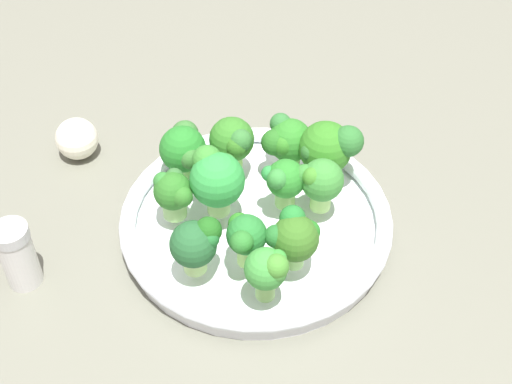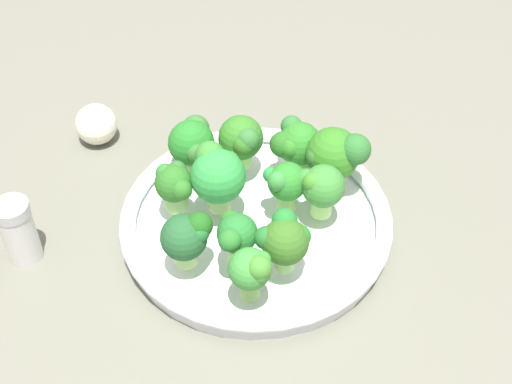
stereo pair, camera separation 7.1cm
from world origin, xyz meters
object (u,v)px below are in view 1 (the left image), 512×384
Objects in this scene: broccoli_floret_9 at (328,148)px; garlic_bulb at (77,139)px; broccoli_floret_3 at (217,178)px; broccoli_floret_4 at (233,141)px; bowl at (256,222)px; broccoli_floret_2 at (295,236)px; pepper_shaker at (17,255)px; broccoli_floret_0 at (320,181)px; broccoli_floret_6 at (268,270)px; broccoli_floret_10 at (184,148)px; broccoli_floret_8 at (287,141)px; broccoli_floret_5 at (173,192)px; broccoli_floret_1 at (284,180)px; broccoli_floret_7 at (196,243)px; broccoli_floret_11 at (245,236)px.

broccoli_floret_9 is 1.39× the size of garlic_bulb.
broccoli_floret_4 is at bearing 59.61° from broccoli_floret_3.
broccoli_floret_2 is (1.48, -7.82, 5.44)cm from bowl.
pepper_shaker is at bearing -164.58° from broccoli_floret_4.
broccoli_floret_6 is (-8.94, -9.84, 0.14)cm from broccoli_floret_0.
broccoli_floret_6 and broccoli_floret_10 have the same top height.
broccoli_floret_2 reaches higher than broccoli_floret_8.
broccoli_floret_5 is at bearing -163.15° from broccoli_floret_8.
broccoli_floret_9 reaches higher than bowl.
broccoli_floret_8 is 1.15× the size of garlic_bulb.
broccoli_floret_9 is (6.13, 2.97, 0.47)cm from broccoli_floret_1.
broccoli_floret_9 is (3.61, -3.40, 0.77)cm from broccoli_floret_8.
broccoli_floret_2 is at bearing 41.04° from broccoli_floret_6.
broccoli_floret_11 is (4.74, -0.73, 0.23)cm from broccoli_floret_7.
broccoli_floret_0 is at bearing -37.91° from broccoli_floret_10.
broccoli_floret_2 reaches higher than garlic_bulb.
broccoli_floret_3 is 13.17cm from broccoli_floret_9.
broccoli_floret_0 is 1.04× the size of broccoli_floret_11.
broccoli_floret_2 is at bearing -55.46° from garlic_bulb.
broccoli_floret_10 is at bearing 142.09° from broccoli_floret_0.
broccoli_floret_4 is 14.32cm from broccoli_floret_11.
broccoli_floret_3 reaches higher than broccoli_floret_1.
garlic_bulb is at bearing 110.24° from broccoli_floret_7.
broccoli_floret_1 is 0.94× the size of broccoli_floret_7.
broccoli_floret_10 is at bearing 81.53° from broccoli_floret_7.
broccoli_floret_1 is 28.32cm from pepper_shaker.
bowl is 6.09cm from broccoli_floret_1.
broccoli_floret_3 is at bearing -173.64° from broccoli_floret_9.
broccoli_floret_8 reaches higher than pepper_shaker.
broccoli_floret_10 is (-8.95, 8.18, 0.05)cm from broccoli_floret_1.
broccoli_floret_9 is at bearing -43.30° from broccoli_floret_8.
broccoli_floret_7 reaches higher than broccoli_floret_8.
broccoli_floret_3 is (-6.95, 1.51, 0.98)cm from broccoli_floret_1.
broccoli_floret_7 is 1.05× the size of broccoli_floret_8.
broccoli_floret_9 is 0.92× the size of pepper_shaker.
broccoli_floret_4 is 1.07× the size of broccoli_floret_8.
broccoli_floret_5 is 17.71cm from broccoli_floret_9.
pepper_shaker is at bearing -177.67° from broccoli_floret_3.
pepper_shaker reaches higher than bowl.
broccoli_floret_11 reaches higher than garlic_bulb.
bowl is 8.97cm from broccoli_floret_11.
broccoli_floret_3 is 7.03cm from broccoli_floret_10.
broccoli_floret_3 is at bearing -52.63° from garlic_bulb.
broccoli_floret_2 reaches higher than broccoli_floret_7.
broccoli_floret_1 is 27.80cm from garlic_bulb.
broccoli_floret_3 reaches higher than garlic_bulb.
broccoli_floret_10 is at bearing 171.02° from broccoli_floret_8.
broccoli_floret_11 is at bearing -85.41° from broccoli_floret_3.
broccoli_floret_5 is 0.92× the size of broccoli_floret_8.
broccoli_floret_9 is (17.67, 0.86, 0.75)cm from broccoli_floret_5.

